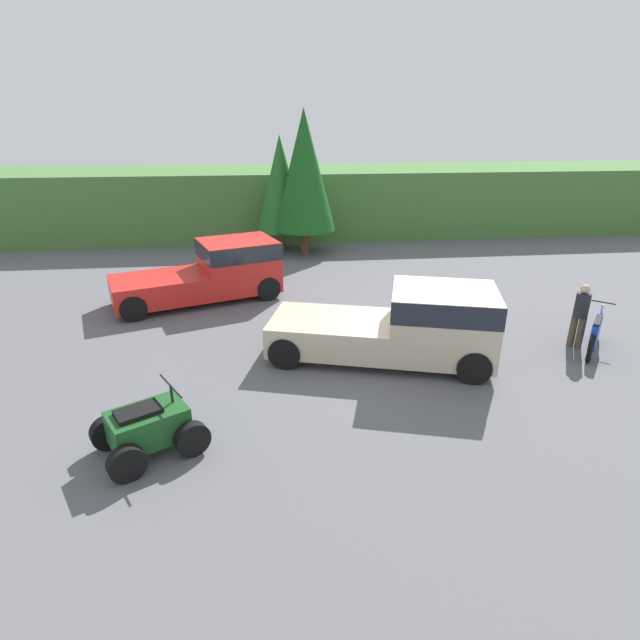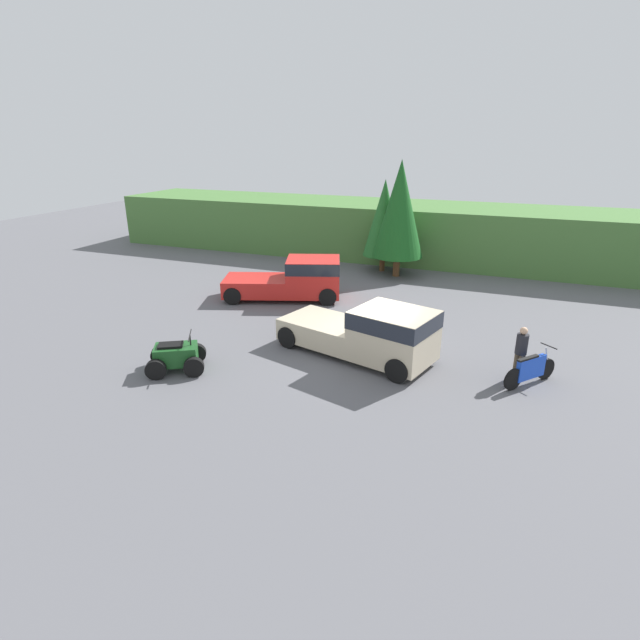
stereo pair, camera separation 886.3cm
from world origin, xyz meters
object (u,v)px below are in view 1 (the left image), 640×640
object	(u,v)px
dirt_bike	(595,334)
quad_atv	(149,428)
pickup_truck_red	(215,270)
rider_person	(580,314)
pickup_truck_second	(407,323)

from	to	relation	value
dirt_bike	quad_atv	distance (m)	11.46
pickup_truck_red	rider_person	distance (m)	11.33
pickup_truck_red	rider_person	bearing A→B (deg)	-46.37
pickup_truck_red	rider_person	size ratio (longest dim) A/B	3.29
pickup_truck_second	rider_person	size ratio (longest dim) A/B	3.37
pickup_truck_second	quad_atv	xyz separation A→B (m)	(-5.80, -3.23, -0.52)
pickup_truck_second	dirt_bike	world-z (taller)	pickup_truck_second
pickup_truck_second	rider_person	world-z (taller)	pickup_truck_second
pickup_truck_second	rider_person	distance (m)	4.86
dirt_bike	quad_atv	xyz separation A→B (m)	(-11.00, -3.21, 0.01)
pickup_truck_red	pickup_truck_second	world-z (taller)	same
dirt_bike	rider_person	xyz separation A→B (m)	(-0.35, 0.29, 0.48)
pickup_truck_second	dirt_bike	distance (m)	5.23
quad_atv	rider_person	xyz separation A→B (m)	(10.65, 3.49, 0.47)
dirt_bike	rider_person	bearing A→B (deg)	90.32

